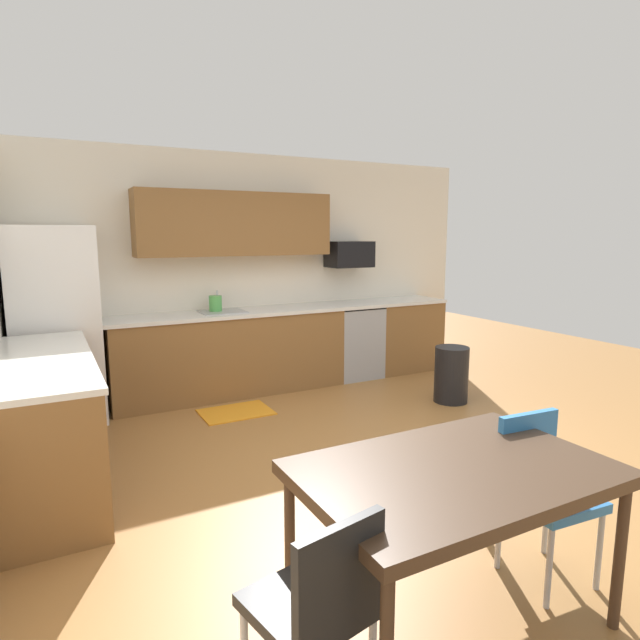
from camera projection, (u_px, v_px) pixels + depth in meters
name	position (u px, v px, depth m)	size (l,w,h in m)	color
ground_plane	(379.00, 462.00, 4.19)	(12.00, 12.00, 0.00)	#9E6B38
wall_back	(255.00, 271.00, 6.28)	(5.80, 0.10, 2.70)	silver
cabinet_run_back	(231.00, 355.00, 5.91)	(2.61, 0.60, 0.90)	brown
cabinet_run_back_right	(402.00, 336.00, 7.01)	(0.94, 0.60, 0.90)	brown
cabinet_run_left	(48.00, 425.00, 3.75)	(0.60, 2.00, 0.90)	brown
countertop_back	(267.00, 311.00, 6.04)	(4.80, 0.64, 0.04)	silver
countertop_left	(43.00, 360.00, 3.67)	(0.64, 2.00, 0.04)	silver
upper_cabinets_back	(236.00, 224.00, 5.86)	(2.20, 0.34, 0.70)	brown
refrigerator	(56.00, 326.00, 4.96)	(0.76, 0.70, 1.87)	white
oven_range	(353.00, 341.00, 6.65)	(0.60, 0.60, 0.91)	#999BA0
microwave	(349.00, 254.00, 6.57)	(0.54, 0.36, 0.32)	black
sink_basin	(223.00, 317.00, 5.81)	(0.48, 0.40, 0.14)	#A5A8AD
sink_faucet	(217.00, 301.00, 5.94)	(0.02, 0.02, 0.24)	#B2B5BA
dining_table	(455.00, 480.00, 2.36)	(1.40, 0.90, 0.77)	#422D1E
chair_near_table	(541.00, 483.00, 2.76)	(0.43, 0.43, 0.85)	#2D72B7
chair_far_side	(320.00, 602.00, 1.87)	(0.47, 0.47, 0.85)	black
trash_bin	(451.00, 374.00, 5.65)	(0.36, 0.36, 0.60)	black
floor_mat	(236.00, 412.00, 5.34)	(0.70, 0.50, 0.01)	orange
kettle	(216.00, 305.00, 5.80)	(0.14, 0.14, 0.20)	#4CA54C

